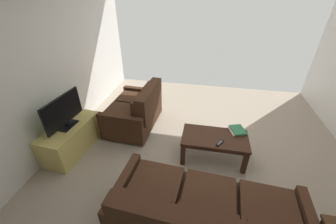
% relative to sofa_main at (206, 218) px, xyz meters
% --- Properties ---
extents(ground_plane, '(4.94, 5.60, 0.01)m').
position_rel_sofa_main_xyz_m(ground_plane, '(0.11, -1.26, -0.34)').
color(ground_plane, tan).
extents(wall_right, '(0.12, 5.60, 2.64)m').
position_rel_sofa_main_xyz_m(wall_right, '(2.58, -1.26, 0.98)').
color(wall_right, white).
rests_on(wall_right, ground).
extents(sofa_main, '(2.08, 1.02, 0.78)m').
position_rel_sofa_main_xyz_m(sofa_main, '(0.00, 0.00, 0.00)').
color(sofa_main, black).
rests_on(sofa_main, ground).
extents(loveseat_near, '(0.89, 1.23, 0.86)m').
position_rel_sofa_main_xyz_m(loveseat_near, '(1.38, -1.88, 0.02)').
color(loveseat_near, black).
rests_on(loveseat_near, ground).
extents(coffee_table, '(1.00, 0.53, 0.44)m').
position_rel_sofa_main_xyz_m(coffee_table, '(-0.08, -1.26, 0.02)').
color(coffee_table, '#3D2316').
rests_on(coffee_table, ground).
extents(tv_stand, '(0.55, 1.07, 0.49)m').
position_rel_sofa_main_xyz_m(tv_stand, '(2.24, -1.03, -0.10)').
color(tv_stand, '#D8C666').
rests_on(tv_stand, ground).
extents(flat_tv, '(0.22, 0.78, 0.51)m').
position_rel_sofa_main_xyz_m(flat_tv, '(2.24, -1.03, 0.41)').
color(flat_tv, black).
rests_on(flat_tv, tv_stand).
extents(book_stack, '(0.28, 0.30, 0.05)m').
position_rel_sofa_main_xyz_m(book_stack, '(-0.42, -1.46, 0.12)').
color(book_stack, silver).
rests_on(book_stack, coffee_table).
extents(tv_remote, '(0.12, 0.16, 0.02)m').
position_rel_sofa_main_xyz_m(tv_remote, '(-0.15, -1.11, 0.11)').
color(tv_remote, black).
rests_on(tv_remote, coffee_table).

